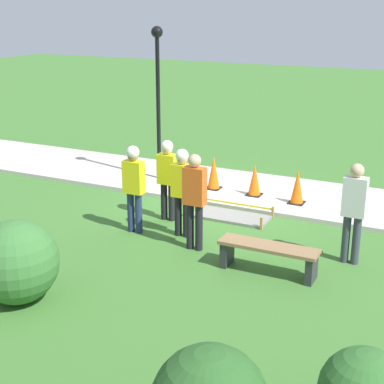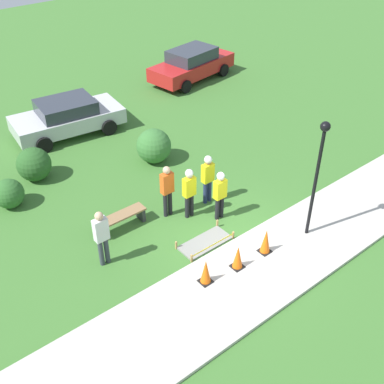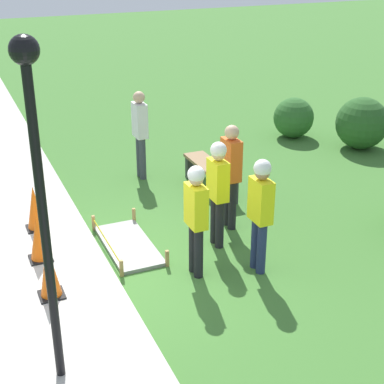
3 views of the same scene
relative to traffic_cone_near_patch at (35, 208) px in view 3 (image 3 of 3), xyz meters
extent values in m
plane|color=#3D702D|center=(1.77, 0.79, -0.48)|extent=(60.00, 60.00, 0.00)
cube|color=#BCB7AD|center=(1.77, -0.57, -0.43)|extent=(28.00, 2.72, 0.10)
cube|color=gray|center=(1.06, 1.27, -0.45)|extent=(1.61, 0.72, 0.06)
cube|color=tan|center=(0.25, 0.91, -0.34)|extent=(0.05, 0.05, 0.27)
cube|color=tan|center=(1.86, 0.91, -0.34)|extent=(0.05, 0.05, 0.27)
cube|color=tan|center=(0.25, 1.63, -0.34)|extent=(0.05, 0.05, 0.27)
cube|color=tan|center=(1.86, 1.63, -0.34)|extent=(0.05, 0.05, 0.27)
cube|color=yellow|center=(1.06, 0.91, -0.28)|extent=(1.61, 0.00, 0.04)
cube|color=black|center=(0.00, 0.00, -0.37)|extent=(0.34, 0.34, 0.02)
cone|color=orange|center=(0.00, 0.00, 0.02)|extent=(0.29, 0.29, 0.74)
cube|color=black|center=(1.06, -0.12, -0.37)|extent=(0.34, 0.34, 0.02)
cone|color=orange|center=(1.06, -0.12, 0.00)|extent=(0.29, 0.29, 0.72)
cube|color=black|center=(2.11, -0.17, -0.37)|extent=(0.34, 0.34, 0.02)
cone|color=orange|center=(2.11, -0.17, 0.04)|extent=(0.29, 0.29, 0.78)
cube|color=#2D2D33|center=(-1.27, 3.46, -0.25)|extent=(0.12, 0.40, 0.45)
cube|color=#2D2D33|center=(0.23, 3.46, -0.25)|extent=(0.12, 0.40, 0.45)
cube|color=olive|center=(-0.52, 3.46, 0.00)|extent=(1.70, 0.44, 0.06)
cylinder|color=black|center=(2.13, 1.95, -0.08)|extent=(0.14, 0.14, 0.80)
cylinder|color=black|center=(2.31, 1.95, -0.08)|extent=(0.14, 0.14, 0.80)
cube|color=yellow|center=(2.22, 1.95, 0.63)|extent=(0.40, 0.22, 0.63)
sphere|color=tan|center=(2.22, 1.95, 1.06)|extent=(0.22, 0.22, 0.22)
sphere|color=white|center=(2.22, 1.95, 1.12)|extent=(0.25, 0.25, 0.25)
cylinder|color=black|center=(1.45, 2.62, -0.07)|extent=(0.14, 0.14, 0.82)
cylinder|color=black|center=(1.63, 2.62, -0.07)|extent=(0.14, 0.14, 0.82)
cube|color=yellow|center=(1.54, 2.62, 0.66)|extent=(0.40, 0.22, 0.65)
sphere|color=tan|center=(1.54, 2.62, 1.10)|extent=(0.22, 0.22, 0.22)
sphere|color=white|center=(1.54, 2.62, 1.16)|extent=(0.25, 0.25, 0.25)
cylinder|color=navy|center=(2.40, 2.85, -0.07)|extent=(0.14, 0.14, 0.82)
cylinder|color=navy|center=(2.58, 2.85, -0.07)|extent=(0.14, 0.14, 0.82)
cube|color=yellow|center=(2.49, 2.85, 0.67)|extent=(0.40, 0.22, 0.65)
sphere|color=#A37A5B|center=(2.49, 2.85, 1.11)|extent=(0.22, 0.22, 0.22)
sphere|color=white|center=(2.49, 2.85, 1.17)|extent=(0.26, 0.26, 0.26)
cylinder|color=black|center=(0.95, 3.10, -0.04)|extent=(0.14, 0.14, 0.89)
cylinder|color=black|center=(1.13, 3.10, -0.04)|extent=(0.14, 0.14, 0.89)
cube|color=#E55B1E|center=(1.04, 3.10, 0.76)|extent=(0.40, 0.22, 0.70)
sphere|color=tan|center=(1.04, 3.10, 1.23)|extent=(0.24, 0.24, 0.24)
cylinder|color=#383D47|center=(-1.77, 2.43, -0.04)|extent=(0.14, 0.14, 0.88)
cylinder|color=#383D47|center=(-1.59, 2.43, -0.04)|extent=(0.14, 0.14, 0.88)
cube|color=silver|center=(-1.68, 2.43, 0.75)|extent=(0.40, 0.22, 0.70)
sphere|color=tan|center=(-1.68, 2.43, 1.22)|extent=(0.24, 0.24, 0.24)
cylinder|color=black|center=(3.72, -0.37, 1.38)|extent=(0.10, 0.10, 3.52)
sphere|color=black|center=(3.72, -0.37, 3.24)|extent=(0.28, 0.28, 0.28)
sphere|color=#285623|center=(-1.37, 7.74, 0.13)|extent=(1.21, 1.21, 1.21)
sphere|color=#2D6028|center=(-2.70, 6.74, 0.02)|extent=(0.99, 0.99, 0.99)
camera|label=1|loc=(-3.36, 12.22, 3.95)|focal=55.00mm
camera|label=2|loc=(-6.07, -6.91, 9.12)|focal=45.00mm
camera|label=3|loc=(9.12, -1.09, 4.19)|focal=55.00mm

